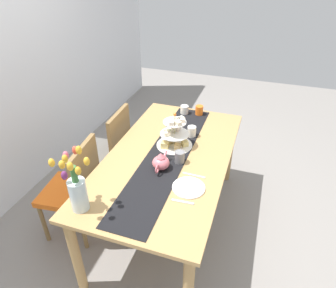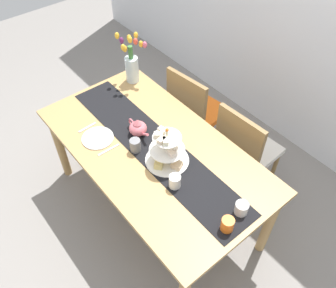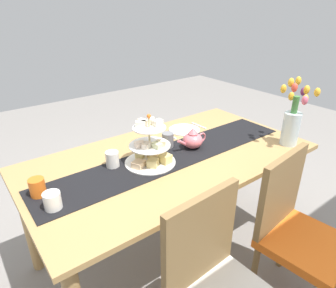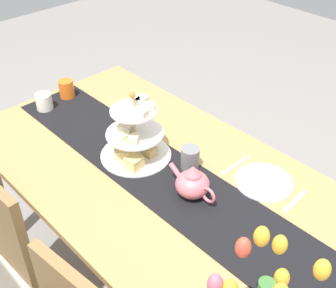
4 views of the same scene
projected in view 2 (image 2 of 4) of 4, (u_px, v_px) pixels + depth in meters
The scene contains 16 objects.
ground_plane at pixel (156, 207), 3.05m from camera, with size 8.00×8.00×0.00m, color gray.
room_wall_rear at pixel (310, 7), 2.77m from camera, with size 6.00×0.08×2.60m, color silver.
dining_table at pixel (154, 157), 2.57m from camera, with size 1.77×0.95×0.76m.
chair_left at pixel (194, 109), 3.15m from camera, with size 0.46×0.46×0.91m.
chair_right at pixel (245, 148), 2.84m from camera, with size 0.44×0.44×0.91m.
table_runner at pixel (154, 147), 2.50m from camera, with size 1.70×0.32×0.00m, color black.
tiered_cake_stand at pixel (167, 151), 2.35m from camera, with size 0.30×0.30×0.30m.
teapot at pixel (138, 128), 2.55m from camera, with size 0.24×0.13×0.14m.
tulip_vase at pixel (132, 63), 2.90m from camera, with size 0.20×0.21×0.45m.
cream_jug at pixel (241, 208), 2.11m from camera, with size 0.08×0.08×0.09m, color white.
dinner_plate_left at pixel (98, 138), 2.55m from camera, with size 0.23×0.23×0.01m, color white.
fork_left at pixel (87, 127), 2.63m from camera, with size 0.02×0.15×0.01m, color silver.
knife_left at pixel (109, 150), 2.48m from camera, with size 0.01×0.17×0.01m, color silver.
mug_grey at pixel (135, 145), 2.44m from camera, with size 0.08×0.08×0.10m, color slate.
mug_white_text at pixel (175, 182), 2.23m from camera, with size 0.08×0.08×0.10m, color white.
mug_orange at pixel (227, 225), 2.03m from camera, with size 0.08×0.08×0.10m, color orange.
Camera 2 is at (1.36, -0.98, 2.61)m, focal length 37.84 mm.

